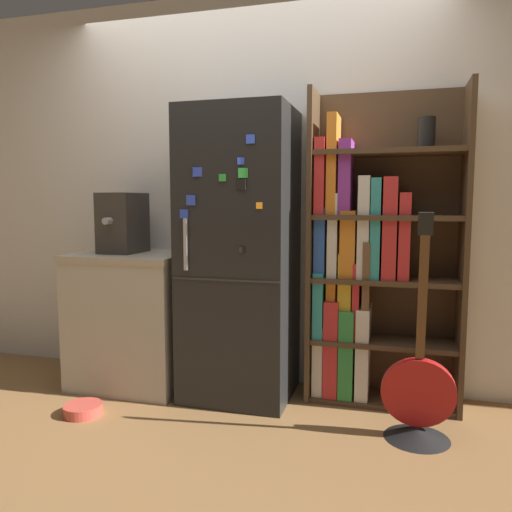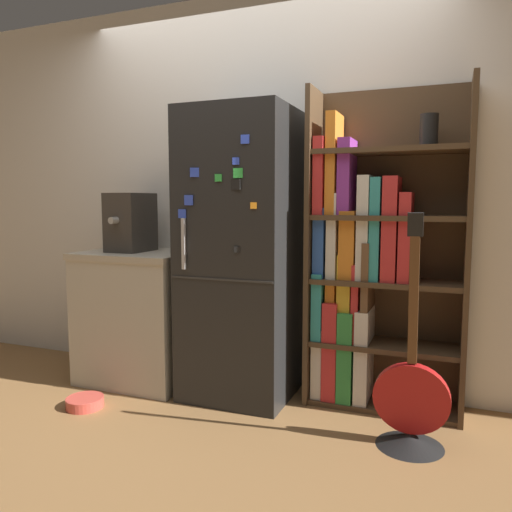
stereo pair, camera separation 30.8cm
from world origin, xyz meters
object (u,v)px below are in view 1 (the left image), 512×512
object	(u,v)px
refrigerator	(240,255)
guitar	(418,407)
espresso_machine	(123,223)
pet_bowl	(83,409)
bookshelf	(365,265)

from	to	relation	value
refrigerator	guitar	bearing A→B (deg)	-17.41
refrigerator	espresso_machine	size ratio (longest dim) A/B	4.54
pet_bowl	refrigerator	bearing A→B (deg)	35.02
bookshelf	guitar	size ratio (longest dim) A/B	1.61
guitar	refrigerator	bearing A→B (deg)	162.59
refrigerator	pet_bowl	xyz separation A→B (m)	(-0.79, -0.55, -0.86)
espresso_machine	guitar	distance (m)	2.13
bookshelf	guitar	world-z (taller)	bookshelf
refrigerator	guitar	world-z (taller)	refrigerator
bookshelf	guitar	distance (m)	0.89
espresso_machine	pet_bowl	size ratio (longest dim) A/B	1.77
bookshelf	espresso_machine	distance (m)	1.60
guitar	pet_bowl	size ratio (longest dim) A/B	5.31
bookshelf	refrigerator	bearing A→B (deg)	-168.75
refrigerator	pet_bowl	distance (m)	1.29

